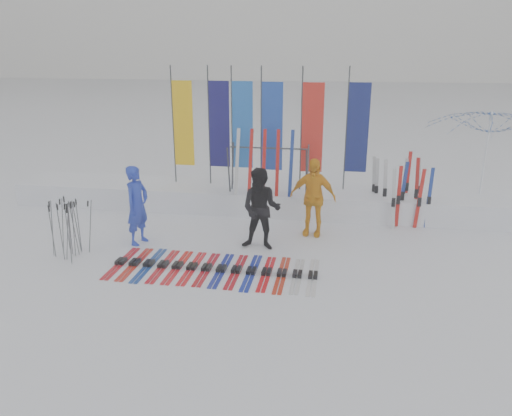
% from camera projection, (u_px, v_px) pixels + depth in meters
% --- Properties ---
extents(ground, '(120.00, 120.00, 0.00)m').
position_uv_depth(ground, '(231.00, 284.00, 9.37)').
color(ground, white).
rests_on(ground, ground).
extents(snow_bank, '(14.00, 1.60, 0.60)m').
position_uv_depth(snow_bank, '(267.00, 199.00, 13.59)').
color(snow_bank, white).
rests_on(snow_bank, ground).
extents(person_blue, '(0.58, 0.74, 1.79)m').
position_uv_depth(person_blue, '(137.00, 205.00, 11.07)').
color(person_blue, '#1F36BA').
rests_on(person_blue, ground).
extents(person_black, '(0.92, 0.74, 1.81)m').
position_uv_depth(person_black, '(261.00, 209.00, 10.76)').
color(person_black, black).
rests_on(person_black, ground).
extents(person_yellow, '(1.13, 0.59, 1.84)m').
position_uv_depth(person_yellow, '(313.00, 197.00, 11.58)').
color(person_yellow, '#F4A10F').
rests_on(person_yellow, ground).
extents(tent_canopy, '(3.53, 3.58, 2.86)m').
position_uv_depth(tent_canopy, '(485.00, 164.00, 12.61)').
color(tent_canopy, white).
rests_on(tent_canopy, ground).
extents(ski_row, '(4.10, 1.69, 0.07)m').
position_uv_depth(ski_row, '(214.00, 268.00, 9.93)').
color(ski_row, '#B70E18').
rests_on(ski_row, ground).
extents(pole_cluster, '(0.81, 0.75, 1.26)m').
position_uv_depth(pole_cluster, '(69.00, 229.00, 10.47)').
color(pole_cluster, '#595B60').
rests_on(pole_cluster, ground).
extents(feather_flags, '(5.27, 0.23, 3.20)m').
position_uv_depth(feather_flags, '(262.00, 126.00, 13.20)').
color(feather_flags, '#383A3F').
rests_on(feather_flags, ground).
extents(ski_rack, '(2.04, 0.80, 1.23)m').
position_uv_depth(ski_rack, '(268.00, 163.00, 12.87)').
color(ski_rack, '#383A3F').
rests_on(ski_rack, ground).
extents(upright_skis, '(1.35, 1.19, 1.70)m').
position_uv_depth(upright_skis, '(402.00, 191.00, 12.58)').
color(upright_skis, silver).
rests_on(upright_skis, ground).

